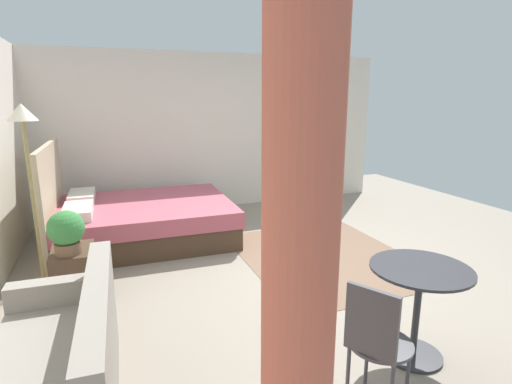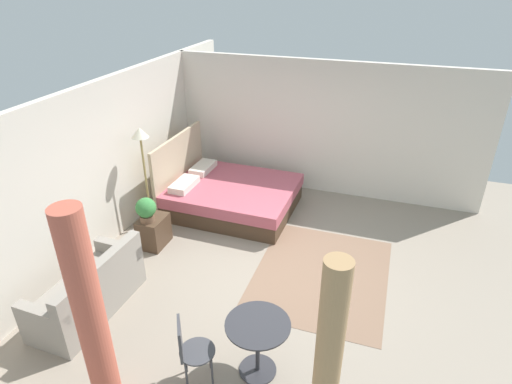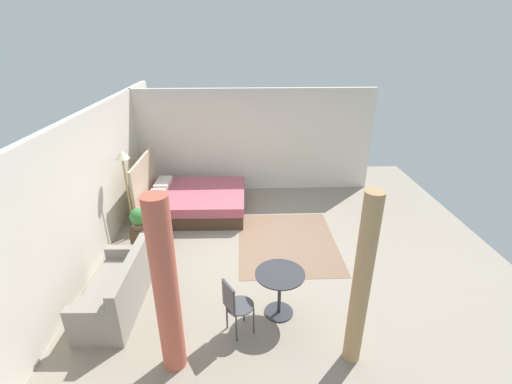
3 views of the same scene
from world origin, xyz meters
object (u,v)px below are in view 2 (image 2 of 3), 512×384
object	(u,v)px
floor_lamp	(142,151)
balcony_table	(258,338)
couch	(90,293)
nightstand	(154,231)
potted_plant	(146,209)
cafe_chair_near_window	(189,347)
bed	(229,195)

from	to	relation	value
floor_lamp	balcony_table	distance (m)	3.68
couch	nightstand	distance (m)	1.61
potted_plant	cafe_chair_near_window	size ratio (longest dim) A/B	0.47
potted_plant	bed	bearing A→B (deg)	-24.84
floor_lamp	bed	bearing A→B (deg)	-45.61
couch	balcony_table	world-z (taller)	couch
bed	floor_lamp	distance (m)	1.86
couch	balcony_table	bearing A→B (deg)	-95.30
potted_plant	cafe_chair_near_window	distance (m)	2.74
balcony_table	cafe_chair_near_window	distance (m)	0.73
bed	balcony_table	size ratio (longest dim) A/B	3.22
potted_plant	floor_lamp	size ratio (longest dim) A/B	0.22
couch	floor_lamp	distance (m)	2.38
cafe_chair_near_window	balcony_table	bearing A→B (deg)	-60.48
nightstand	floor_lamp	distance (m)	1.31
potted_plant	couch	bearing A→B (deg)	-179.09
cafe_chair_near_window	couch	bearing A→B (deg)	71.52
couch	balcony_table	size ratio (longest dim) A/B	2.24
bed	couch	bearing A→B (deg)	167.02
couch	nightstand	world-z (taller)	couch
floor_lamp	nightstand	bearing A→B (deg)	-143.73
couch	nightstand	xyz separation A→B (m)	(1.61, 0.00, -0.04)
nightstand	cafe_chair_near_window	size ratio (longest dim) A/B	0.58
nightstand	balcony_table	xyz separation A→B (m)	(-1.83, -2.38, 0.25)
balcony_table	cafe_chair_near_window	world-z (taller)	cafe_chair_near_window
bed	floor_lamp	size ratio (longest dim) A/B	1.25
nightstand	couch	bearing A→B (deg)	-179.90
potted_plant	balcony_table	xyz separation A→B (m)	(-1.73, -2.41, -0.22)
floor_lamp	balcony_table	xyz separation A→B (m)	(-2.29, -2.72, -0.93)
bed	couch	distance (m)	3.19
couch	potted_plant	bearing A→B (deg)	0.91
couch	balcony_table	distance (m)	2.40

